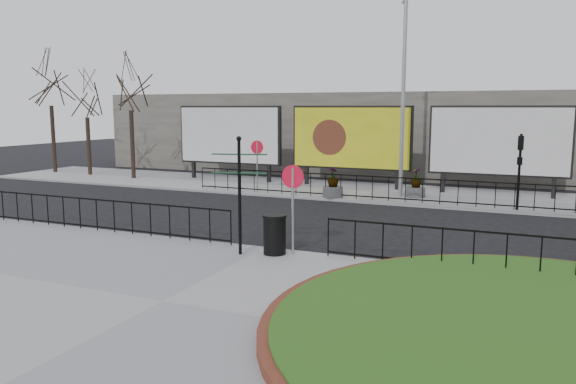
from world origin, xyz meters
The scene contains 23 objects.
ground centered at (0.00, 0.00, 0.00)m, with size 90.00×90.00×0.00m, color black.
pavement_near centered at (0.00, -5.00, 0.06)m, with size 30.00×10.00×0.12m, color gray.
pavement_far centered at (0.00, 12.00, 0.06)m, with size 44.00×6.00×0.12m, color gray.
brick_edge centered at (7.50, -4.00, 0.21)m, with size 10.40×10.40×0.18m, color brown.
grass_lawn centered at (7.50, -4.00, 0.23)m, with size 10.00×10.00×0.22m, color #294D14.
railing_near_left centered at (-6.00, -0.30, 0.67)m, with size 10.00×0.10×1.10m, color black, non-canonical shape.
railing_near_right centered at (6.50, -0.30, 0.67)m, with size 9.00×0.10×1.10m, color black, non-canonical shape.
railing_far centered at (1.00, 9.30, 0.67)m, with size 18.00×0.10×1.10m, color black, non-canonical shape.
speed_sign_far centered at (-5.00, 9.40, 1.92)m, with size 0.64×0.07×2.47m.
speed_sign_near centered at (1.00, -0.40, 1.92)m, with size 0.64×0.07×2.47m.
billboard_left centered at (-8.50, 12.97, 2.60)m, with size 6.20×0.31×4.10m.
billboard_mid centered at (-1.50, 12.97, 2.60)m, with size 6.20×0.31×4.10m.
billboard_right centered at (5.50, 12.97, 2.60)m, with size 6.20×0.31×4.10m.
lamp_post centered at (1.51, 11.00, 4.83)m, with size 0.74×0.18×9.23m.
signal_pole_a centered at (6.50, 9.34, 2.10)m, with size 0.22×0.26×3.00m.
tree_left centered at (-14.00, 11.50, 3.62)m, with size 2.00×2.00×7.00m, color #2D2119, non-canonical shape.
tree_mid centered at (-17.50, 11.80, 3.22)m, with size 2.00×2.00×6.20m, color #2D2119, non-canonical shape.
tree_far centered at (-20.50, 12.00, 3.87)m, with size 2.00×2.00×7.50m, color #2D2119, non-canonical shape.
building_backdrop centered at (0.00, 22.00, 2.50)m, with size 40.00×10.00×5.00m, color slate.
fingerpost_sign centered at (-0.32, -1.00, 2.08)m, with size 1.51×0.63×3.25m.
litter_bin centered at (0.54, -0.60, 0.68)m, with size 0.67×0.67×1.10m.
planter_b centered at (-1.20, 9.40, 0.62)m, with size 0.91×0.91×1.39m.
planter_c centered at (2.20, 11.00, 0.61)m, with size 0.84×0.84×1.31m.
Camera 1 is at (6.90, -14.29, 4.13)m, focal length 35.00 mm.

